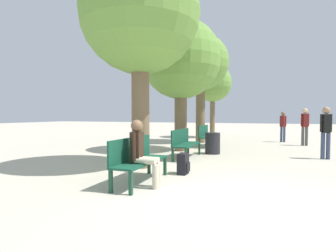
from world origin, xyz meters
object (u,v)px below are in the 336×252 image
object	(u,v)px
bench_row_1	(184,141)
tree_row_2	(201,64)
tree_row_1	(181,60)
pedestrian_near	(305,124)
bench_row_2	(206,134)
tree_row_3	(213,84)
tree_row_0	(140,16)
backpack	(183,164)
bench_row_0	(137,157)
pedestrian_mid	(283,125)
pedestrian_far	(326,129)
person_seated	(142,151)
trash_bin	(213,143)

from	to	relation	value
bench_row_1	tree_row_2	size ratio (longest dim) A/B	0.32
tree_row_1	pedestrian_near	size ratio (longest dim) A/B	3.00
bench_row_2	tree_row_3	distance (m)	5.37
tree_row_0	backpack	distance (m)	3.94
tree_row_0	tree_row_1	size ratio (longest dim) A/B	1.10
tree_row_3	bench_row_0	bearing A→B (deg)	-86.78
pedestrian_mid	pedestrian_far	world-z (taller)	pedestrian_far
tree_row_3	person_seated	xyz separation A→B (m)	(0.87, -11.35, -2.59)
pedestrian_mid	pedestrian_far	bearing A→B (deg)	-79.54
bench_row_2	tree_row_1	xyz separation A→B (m)	(-0.62, -1.70, 2.94)
bench_row_2	backpack	xyz separation A→B (m)	(0.67, -5.49, -0.29)
bench_row_1	tree_row_3	size ratio (longest dim) A/B	0.38
bench_row_2	pedestrian_far	distance (m)	4.66
person_seated	trash_bin	size ratio (longest dim) A/B	1.72
bench_row_0	backpack	distance (m)	1.28
bench_row_0	person_seated	bearing A→B (deg)	-44.16
bench_row_1	pedestrian_near	xyz separation A→B (m)	(4.08, 5.12, 0.43)
tree_row_2	pedestrian_near	size ratio (longest dim) A/B	3.20
bench_row_1	pedestrian_near	size ratio (longest dim) A/B	1.02
tree_row_2	tree_row_3	world-z (taller)	tree_row_2
bench_row_2	tree_row_1	world-z (taller)	tree_row_1
tree_row_1	pedestrian_far	distance (m)	5.46
person_seated	pedestrian_mid	xyz separation A→B (m)	(3.01, 9.98, 0.20)
person_seated	trash_bin	distance (m)	4.75
backpack	pedestrian_near	size ratio (longest dim) A/B	0.29
bench_row_2	person_seated	distance (m)	6.79
person_seated	pedestrian_near	bearing A→B (deg)	65.99
tree_row_3	trash_bin	world-z (taller)	tree_row_3
tree_row_0	trash_bin	distance (m)	4.89
tree_row_2	bench_row_0	bearing A→B (deg)	-85.56
bench_row_0	person_seated	size ratio (longest dim) A/B	1.32
tree_row_1	backpack	bearing A→B (deg)	-71.18
pedestrian_far	trash_bin	size ratio (longest dim) A/B	2.18
tree_row_1	pedestrian_near	world-z (taller)	tree_row_1
backpack	person_seated	bearing A→B (deg)	-108.25
bench_row_0	person_seated	world-z (taller)	person_seated
pedestrian_near	pedestrian_far	size ratio (longest dim) A/B	1.02
tree_row_0	tree_row_3	xyz separation A→B (m)	(-0.00, 9.70, -0.67)
bench_row_1	tree_row_0	bearing A→B (deg)	-108.63
tree_row_3	pedestrian_far	xyz separation A→B (m)	(4.83, -6.53, -2.33)
pedestrian_mid	tree_row_3	bearing A→B (deg)	160.47
bench_row_0	tree_row_3	size ratio (longest dim) A/B	0.38
bench_row_0	person_seated	distance (m)	0.37
tree_row_1	tree_row_3	xyz separation A→B (m)	(0.00, 6.27, -0.19)
tree_row_3	person_seated	distance (m)	11.68
tree_row_1	backpack	xyz separation A→B (m)	(1.29, -3.79, -3.23)
bench_row_2	tree_row_3	xyz separation A→B (m)	(-0.62, 4.57, 2.74)
pedestrian_near	pedestrian_mid	bearing A→B (deg)	121.57
bench_row_0	trash_bin	size ratio (longest dim) A/B	2.28
tree_row_1	pedestrian_near	distance (m)	6.40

